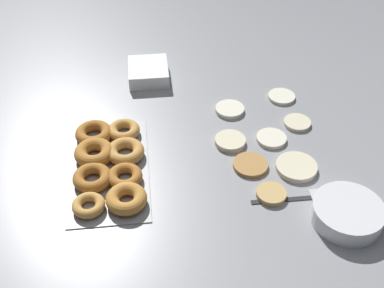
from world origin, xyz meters
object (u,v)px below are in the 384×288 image
object	(u,v)px
pancake_6	(296,167)
pancake_7	(250,165)
pancake_5	(230,140)
spatula	(324,196)
batter_bowl	(347,213)
pancake_2	(282,97)
container_stack	(148,72)
pancake_0	(271,194)
pancake_4	(297,123)
pancake_3	(271,138)
donut_tray	(109,163)
pancake_1	(230,109)

from	to	relation	value
pancake_6	pancake_7	distance (m)	0.13
pancake_5	spatula	distance (m)	0.33
batter_bowl	spatula	distance (m)	0.09
pancake_2	pancake_7	world-z (taller)	pancake_7
container_stack	pancake_5	bearing A→B (deg)	31.09
spatula	batter_bowl	bearing A→B (deg)	-70.08
pancake_0	pancake_5	distance (m)	0.24
pancake_2	pancake_4	size ratio (longest dim) A/B	1.07
pancake_0	pancake_4	bearing A→B (deg)	152.19
batter_bowl	pancake_3	bearing A→B (deg)	-160.89
pancake_3	batter_bowl	size ratio (longest dim) A/B	0.51
pancake_4	batter_bowl	xyz separation A→B (m)	(0.39, 0.02, 0.02)
donut_tray	batter_bowl	xyz separation A→B (m)	(0.26, 0.60, 0.01)
pancake_3	pancake_2	bearing A→B (deg)	157.61
pancake_7	spatula	size ratio (longest dim) A/B	0.34
pancake_2	pancake_0	bearing A→B (deg)	-17.85
pancake_2	donut_tray	world-z (taller)	donut_tray
pancake_5	pancake_7	bearing A→B (deg)	19.69
donut_tray	pancake_3	bearing A→B (deg)	98.24
pancake_3	donut_tray	distance (m)	0.49
pancake_3	pancake_4	world-z (taller)	same
pancake_4	donut_tray	world-z (taller)	donut_tray
pancake_0	pancake_7	xyz separation A→B (m)	(-0.12, -0.03, -0.00)
pancake_0	pancake_7	world-z (taller)	pancake_0
container_stack	pancake_7	bearing A→B (deg)	28.69
pancake_0	spatula	xyz separation A→B (m)	(0.02, 0.14, -0.01)
pancake_0	pancake_6	xyz separation A→B (m)	(-0.09, 0.10, 0.00)
pancake_0	pancake_5	bearing A→B (deg)	-162.60
pancake_1	pancake_5	size ratio (longest dim) A/B	1.01
donut_tray	pancake_6	bearing A→B (deg)	83.10
pancake_5	donut_tray	world-z (taller)	donut_tray
pancake_0	pancake_3	xyz separation A→B (m)	(-0.23, 0.05, -0.00)
pancake_2	container_stack	world-z (taller)	container_stack
pancake_1	spatula	xyz separation A→B (m)	(0.40, 0.19, -0.00)
pancake_7	pancake_4	bearing A→B (deg)	132.94
pancake_6	batter_bowl	bearing A→B (deg)	20.68
pancake_2	pancake_5	size ratio (longest dim) A/B	0.97
pancake_7	pancake_0	bearing A→B (deg)	15.18
pancake_1	pancake_3	xyz separation A→B (m)	(0.16, 0.10, -0.00)
pancake_6	container_stack	world-z (taller)	container_stack
pancake_1	pancake_5	world-z (taller)	pancake_5
pancake_3	batter_bowl	world-z (taller)	batter_bowl
pancake_1	pancake_5	xyz separation A→B (m)	(0.15, -0.03, 0.00)
pancake_0	pancake_3	distance (m)	0.23
pancake_4	pancake_7	world-z (taller)	same
pancake_4	spatula	size ratio (longest dim) A/B	0.29
pancake_3	spatula	xyz separation A→B (m)	(0.25, 0.08, -0.00)
pancake_5	pancake_2	bearing A→B (deg)	134.12
pancake_7	pancake_6	bearing A→B (deg)	78.90
pancake_0	pancake_5	world-z (taller)	same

